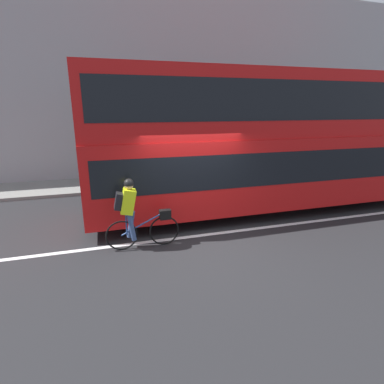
# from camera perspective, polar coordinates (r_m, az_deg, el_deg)

# --- Properties ---
(ground_plane) EXTENTS (80.00, 80.00, 0.00)m
(ground_plane) POSITION_cam_1_polar(r_m,az_deg,el_deg) (7.37, 1.23, -9.15)
(ground_plane) COLOR #232326
(road_center_line) EXTENTS (50.00, 0.14, 0.01)m
(road_center_line) POSITION_cam_1_polar(r_m,az_deg,el_deg) (7.58, 0.66, -8.38)
(road_center_line) COLOR silver
(road_center_line) RESTS_ON ground_plane
(sidewalk_curb) EXTENTS (60.00, 2.41, 0.12)m
(sidewalk_curb) POSITION_cam_1_polar(r_m,az_deg,el_deg) (12.91, -6.98, 2.05)
(sidewalk_curb) COLOR gray
(sidewalk_curb) RESTS_ON ground_plane
(building_facade) EXTENTS (60.00, 0.30, 8.15)m
(building_facade) POSITION_cam_1_polar(r_m,az_deg,el_deg) (13.92, -8.58, 19.64)
(building_facade) COLOR #9E9EA3
(building_facade) RESTS_ON ground_plane
(bus) EXTENTS (10.52, 2.60, 4.08)m
(bus) POSITION_cam_1_polar(r_m,az_deg,el_deg) (9.40, 13.78, 10.18)
(bus) COLOR black
(bus) RESTS_ON ground_plane
(cyclist_on_bike) EXTENTS (1.67, 0.32, 1.64)m
(cyclist_on_bike) POSITION_cam_1_polar(r_m,az_deg,el_deg) (6.77, -10.92, -3.71)
(cyclist_on_bike) COLOR black
(cyclist_on_bike) RESTS_ON ground_plane
(street_sign_post) EXTENTS (0.36, 0.09, 2.78)m
(street_sign_post) POSITION_cam_1_polar(r_m,az_deg,el_deg) (12.50, -7.19, 9.07)
(street_sign_post) COLOR #59595B
(street_sign_post) RESTS_ON sidewalk_curb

